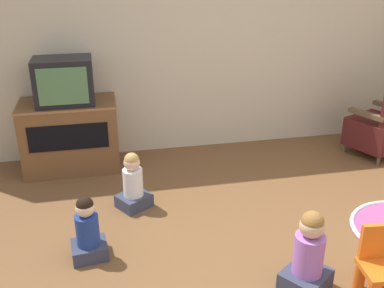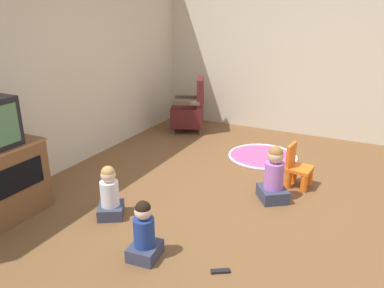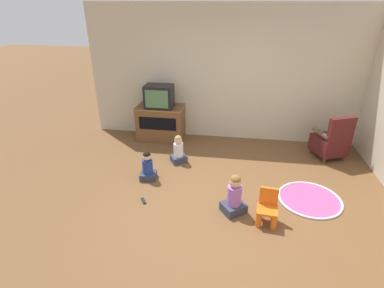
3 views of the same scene
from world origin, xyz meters
TOP-DOWN VIEW (x-y plane):
  - ground_plane at (0.00, 0.00)m, footprint 30.00×30.00m
  - wall_back at (-0.16, 2.47)m, footprint 5.68×0.12m
  - tv_cabinet at (-1.47, 2.11)m, footprint 0.98×0.56m
  - television at (-1.47, 2.07)m, footprint 0.57×0.39m
  - black_armchair at (1.90, 1.73)m, footprint 0.69×0.69m
  - yellow_kid_chair at (0.59, -0.32)m, footprint 0.30×0.29m
  - play_mat at (1.29, 0.29)m, footprint 0.95×0.95m
  - child_watching_left at (-1.30, 0.50)m, footprint 0.29×0.26m
  - child_watching_center at (0.14, -0.17)m, footprint 0.41×0.40m
  - child_watching_right at (-0.91, 1.16)m, footprint 0.36×0.34m
  - remote_control at (-1.20, -0.13)m, footprint 0.12×0.15m

SIDE VIEW (x-z plane):
  - ground_plane at x=0.00m, z-range 0.00..0.00m
  - play_mat at x=1.29m, z-range -0.01..0.03m
  - remote_control at x=-1.20m, z-range 0.00..0.02m
  - yellow_kid_chair at x=0.59m, z-range -0.05..0.45m
  - child_watching_left at x=-1.30m, z-range -0.03..0.48m
  - child_watching_right at x=-0.91m, z-range -0.04..0.50m
  - child_watching_center at x=0.14m, z-range -0.04..0.57m
  - black_armchair at x=1.90m, z-range -0.10..0.79m
  - tv_cabinet at x=-1.47m, z-range 0.01..0.75m
  - television at x=-1.47m, z-range 0.73..1.19m
  - wall_back at x=-0.16m, z-range 0.00..2.72m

